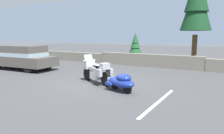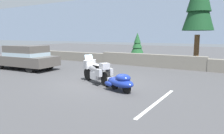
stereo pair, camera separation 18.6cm
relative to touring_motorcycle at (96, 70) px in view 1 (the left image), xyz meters
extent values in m
plane|color=#424244|center=(0.17, 0.14, -0.62)|extent=(80.00, 80.00, 0.00)
cube|color=slate|center=(-7.83, 6.57, -0.22)|extent=(8.00, 0.51, 0.79)
cube|color=slate|center=(0.17, 6.53, -0.15)|extent=(8.00, 0.49, 0.94)
cube|color=#8C9EB7|center=(0.17, 96.54, 7.38)|extent=(240.00, 80.00, 16.00)
cylinder|color=black|center=(-0.75, 0.32, -0.29)|extent=(0.66, 0.39, 0.66)
cylinder|color=black|center=(0.76, -0.33, -0.29)|extent=(0.66, 0.39, 0.66)
cube|color=silver|center=(0.05, -0.02, -0.24)|extent=(0.72, 0.64, 0.36)
ellipsoid|color=#B2B2B7|center=(-0.04, 0.02, 0.09)|extent=(1.28, 0.88, 0.48)
cube|color=#B2B2B7|center=(-0.62, 0.26, 0.21)|extent=(0.54, 0.62, 0.40)
cube|color=#9EB7C6|center=(-0.66, 0.28, 0.54)|extent=(0.35, 0.48, 0.34)
cube|color=black|center=(0.24, -0.10, 0.19)|extent=(0.66, 0.55, 0.16)
cube|color=#B2B2B7|center=(0.67, -0.29, 0.29)|extent=(0.45, 0.49, 0.28)
cube|color=#B2B2B7|center=(0.51, -0.54, 0.01)|extent=(0.43, 0.30, 0.32)
cube|color=#B2B2B7|center=(0.74, 0.01, 0.01)|extent=(0.43, 0.30, 0.32)
cylinder|color=silver|center=(-0.57, 0.24, 0.44)|extent=(0.31, 0.66, 0.04)
cylinder|color=silver|center=(-0.71, 0.30, -0.04)|extent=(0.26, 0.16, 0.54)
cylinder|color=black|center=(1.38, -0.59, -0.40)|extent=(0.44, 0.26, 0.44)
cylinder|color=black|center=(2.14, -0.91, -0.40)|extent=(0.44, 0.26, 0.44)
ellipsoid|color=navy|center=(1.76, -0.75, -0.24)|extent=(1.65, 1.21, 0.40)
ellipsoid|color=navy|center=(1.93, -0.82, -0.02)|extent=(0.88, 0.80, 0.32)
cube|color=silver|center=(1.11, -0.47, -0.26)|extent=(0.18, 0.32, 0.24)
ellipsoid|color=navy|center=(1.26, -0.88, -0.34)|extent=(0.53, 0.33, 0.20)
ellipsoid|color=navy|center=(1.51, -0.30, -0.34)|extent=(0.53, 0.33, 0.20)
cylinder|color=silver|center=(0.75, -0.32, -0.35)|extent=(0.66, 0.32, 0.05)
cylinder|color=black|center=(-8.29, 1.63, -0.28)|extent=(0.69, 0.27, 0.68)
cylinder|color=black|center=(-5.21, 0.18, -0.28)|extent=(0.69, 0.27, 0.68)
cylinder|color=black|center=(-5.32, 1.83, -0.28)|extent=(0.69, 0.27, 0.68)
cube|color=#514C47|center=(-6.75, 0.90, -0.01)|extent=(4.92, 2.27, 0.64)
cube|color=#514C47|center=(-6.51, 0.92, 0.66)|extent=(2.75, 1.89, 0.70)
cube|color=#9EB7C6|center=(-6.51, 0.92, 0.43)|extent=(2.80, 1.93, 0.24)
cylinder|color=brown|center=(3.07, 8.59, 0.56)|extent=(0.37, 0.37, 2.36)
cone|color=#143D1E|center=(3.07, 8.59, 3.92)|extent=(2.25, 2.25, 3.73)
cylinder|color=brown|center=(-1.72, 8.43, -0.25)|extent=(0.20, 0.20, 0.73)
cone|color=#1E5128|center=(-1.72, 8.43, 0.79)|extent=(1.08, 1.08, 1.16)
cone|color=#1E5128|center=(-1.72, 8.43, 1.14)|extent=(0.84, 0.84, 1.01)
cone|color=#1E5128|center=(-1.72, 8.43, 1.49)|extent=(0.60, 0.60, 0.87)
cube|color=silver|center=(3.58, -1.36, -0.62)|extent=(0.12, 3.60, 0.01)
camera|label=1|loc=(5.74, -8.24, 1.66)|focal=33.60mm
camera|label=2|loc=(5.90, -8.14, 1.66)|focal=33.60mm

